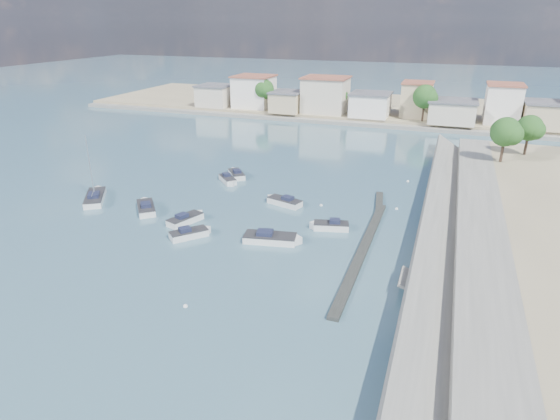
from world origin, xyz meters
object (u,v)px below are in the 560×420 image
at_px(motorboat_g, 228,180).
at_px(motorboat_h, 273,239).
at_px(sailboat, 95,197).
at_px(motorboat_c, 283,202).
at_px(motorboat_b, 191,234).
at_px(motorboat_a, 146,208).
at_px(motorboat_e, 187,219).
at_px(motorboat_f, 236,174).
at_px(motorboat_d, 329,226).

height_order(motorboat_g, motorboat_h, same).
relative_size(motorboat_g, sailboat, 0.43).
bearing_deg(motorboat_c, motorboat_h, -76.10).
bearing_deg(motorboat_g, motorboat_b, -76.78).
relative_size(motorboat_c, motorboat_g, 1.33).
height_order(motorboat_b, sailboat, sailboat).
xyz_separation_m(motorboat_a, motorboat_e, (6.77, -1.48, -0.00)).
distance_m(motorboat_b, sailboat, 18.71).
bearing_deg(motorboat_a, motorboat_f, 73.22).
distance_m(motorboat_d, motorboat_e, 16.86).
distance_m(motorboat_d, sailboat, 31.75).
bearing_deg(motorboat_d, motorboat_c, 144.12).
height_order(motorboat_b, motorboat_f, same).
distance_m(motorboat_a, motorboat_g, 14.24).
distance_m(motorboat_e, motorboat_h, 11.62).
bearing_deg(sailboat, motorboat_a, -5.50).
height_order(motorboat_e, motorboat_h, same).
bearing_deg(motorboat_f, motorboat_d, -37.41).
height_order(motorboat_c, motorboat_d, same).
relative_size(motorboat_f, motorboat_g, 1.13).
bearing_deg(motorboat_e, motorboat_c, 46.47).
relative_size(motorboat_d, motorboat_g, 1.18).
height_order(motorboat_d, motorboat_e, same).
bearing_deg(sailboat, motorboat_c, 16.21).
distance_m(motorboat_a, motorboat_b, 10.50).
xyz_separation_m(motorboat_f, motorboat_h, (13.36, -19.28, 0.00)).
height_order(motorboat_d, motorboat_h, same).
height_order(motorboat_a, motorboat_g, same).
distance_m(motorboat_g, sailboat, 18.43).
bearing_deg(motorboat_b, motorboat_c, 63.56).
bearing_deg(motorboat_d, motorboat_g, 148.91).
relative_size(motorboat_d, sailboat, 0.51).
relative_size(motorboat_a, motorboat_d, 1.11).
relative_size(motorboat_a, motorboat_h, 0.79).
bearing_deg(motorboat_a, motorboat_g, 69.40).
bearing_deg(motorboat_d, motorboat_e, -166.81).
xyz_separation_m(motorboat_g, sailboat, (-13.53, -12.50, 0.03)).
xyz_separation_m(motorboat_e, motorboat_h, (11.52, -1.47, 0.00)).
distance_m(motorboat_c, motorboat_e, 12.85).
bearing_deg(motorboat_c, motorboat_f, 141.54).
bearing_deg(motorboat_h, motorboat_b, -167.83).
xyz_separation_m(motorboat_b, sailboat, (-17.81, 5.71, 0.03)).
bearing_deg(motorboat_e, motorboat_f, 95.89).
distance_m(motorboat_d, motorboat_f, 22.99).
relative_size(motorboat_b, motorboat_e, 0.85).
bearing_deg(motorboat_e, motorboat_h, -7.27).
xyz_separation_m(motorboat_e, motorboat_g, (-1.76, 14.80, 0.00)).
bearing_deg(motorboat_d, motorboat_f, 142.59).
bearing_deg(motorboat_c, motorboat_a, -153.34).
bearing_deg(motorboat_a, motorboat_e, -12.34).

